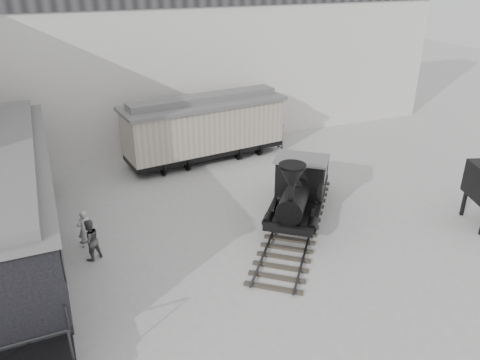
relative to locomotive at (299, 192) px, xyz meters
name	(u,v)px	position (x,y,z in m)	size (l,w,h in m)	color
ground	(298,268)	(-1.83, -3.40, -1.24)	(90.00, 90.00, 0.00)	#9E9E9B
north_wall	(181,50)	(-1.83, 11.58, 4.31)	(34.00, 2.51, 11.00)	silver
locomotive	(299,192)	(0.00, 0.00, 0.00)	(7.43, 8.81, 3.36)	#39342B
boxcar	(205,126)	(-1.68, 7.95, 0.72)	(9.41, 4.00, 3.73)	black
passenger_coach	(9,203)	(-11.31, 1.47, 0.96)	(3.54, 14.96, 3.98)	black
visitor_a	(84,229)	(-8.88, 1.04, -0.45)	(0.58, 0.38, 1.58)	beige
visitor_b	(90,240)	(-8.77, 0.06, -0.41)	(0.81, 0.63, 1.66)	#4C4C4C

